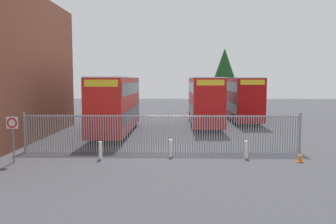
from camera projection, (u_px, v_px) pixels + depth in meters
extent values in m
plane|color=#3D3D42|center=(169.00, 132.00, 28.32)|extent=(100.00, 100.00, 0.00)
cylinder|color=gray|center=(25.00, 133.00, 20.43)|extent=(0.06, 0.06, 2.20)
cylinder|color=gray|center=(27.00, 133.00, 20.43)|extent=(0.06, 0.06, 2.20)
cylinder|color=gray|center=(29.00, 133.00, 20.43)|extent=(0.06, 0.06, 2.20)
cylinder|color=gray|center=(32.00, 133.00, 20.42)|extent=(0.06, 0.06, 2.20)
cylinder|color=gray|center=(34.00, 133.00, 20.42)|extent=(0.06, 0.06, 2.20)
cylinder|color=gray|center=(36.00, 133.00, 20.42)|extent=(0.06, 0.06, 2.20)
cylinder|color=gray|center=(39.00, 133.00, 20.41)|extent=(0.06, 0.06, 2.20)
cylinder|color=gray|center=(41.00, 133.00, 20.41)|extent=(0.06, 0.06, 2.20)
cylinder|color=gray|center=(44.00, 133.00, 20.41)|extent=(0.06, 0.06, 2.20)
cylinder|color=gray|center=(46.00, 133.00, 20.41)|extent=(0.06, 0.06, 2.20)
cylinder|color=gray|center=(48.00, 133.00, 20.40)|extent=(0.06, 0.06, 2.20)
cylinder|color=gray|center=(51.00, 133.00, 20.40)|extent=(0.06, 0.06, 2.20)
cylinder|color=gray|center=(53.00, 133.00, 20.40)|extent=(0.06, 0.06, 2.20)
cylinder|color=gray|center=(56.00, 133.00, 20.39)|extent=(0.06, 0.06, 2.20)
cylinder|color=gray|center=(58.00, 133.00, 20.39)|extent=(0.06, 0.06, 2.20)
cylinder|color=gray|center=(60.00, 133.00, 20.39)|extent=(0.06, 0.06, 2.20)
cylinder|color=gray|center=(63.00, 133.00, 20.38)|extent=(0.06, 0.06, 2.20)
cylinder|color=gray|center=(65.00, 133.00, 20.38)|extent=(0.06, 0.06, 2.20)
cylinder|color=gray|center=(67.00, 133.00, 20.38)|extent=(0.06, 0.06, 2.20)
cylinder|color=gray|center=(70.00, 134.00, 20.37)|extent=(0.06, 0.06, 2.20)
cylinder|color=gray|center=(72.00, 134.00, 20.37)|extent=(0.06, 0.06, 2.20)
cylinder|color=gray|center=(75.00, 134.00, 20.37)|extent=(0.06, 0.06, 2.20)
cylinder|color=gray|center=(77.00, 134.00, 20.37)|extent=(0.06, 0.06, 2.20)
cylinder|color=gray|center=(79.00, 134.00, 20.36)|extent=(0.06, 0.06, 2.20)
cylinder|color=gray|center=(82.00, 134.00, 20.36)|extent=(0.06, 0.06, 2.20)
cylinder|color=gray|center=(84.00, 134.00, 20.36)|extent=(0.06, 0.06, 2.20)
cylinder|color=gray|center=(87.00, 134.00, 20.35)|extent=(0.06, 0.06, 2.20)
cylinder|color=gray|center=(89.00, 134.00, 20.35)|extent=(0.06, 0.06, 2.20)
cylinder|color=gray|center=(91.00, 134.00, 20.35)|extent=(0.06, 0.06, 2.20)
cylinder|color=gray|center=(94.00, 134.00, 20.34)|extent=(0.06, 0.06, 2.20)
cylinder|color=gray|center=(96.00, 134.00, 20.34)|extent=(0.06, 0.06, 2.20)
cylinder|color=gray|center=(99.00, 134.00, 20.34)|extent=(0.06, 0.06, 2.20)
cylinder|color=gray|center=(101.00, 134.00, 20.33)|extent=(0.06, 0.06, 2.20)
cylinder|color=gray|center=(103.00, 134.00, 20.33)|extent=(0.06, 0.06, 2.20)
cylinder|color=gray|center=(106.00, 134.00, 20.33)|extent=(0.06, 0.06, 2.20)
cylinder|color=gray|center=(108.00, 134.00, 20.33)|extent=(0.06, 0.06, 2.20)
cylinder|color=gray|center=(111.00, 134.00, 20.32)|extent=(0.06, 0.06, 2.20)
cylinder|color=gray|center=(113.00, 134.00, 20.32)|extent=(0.06, 0.06, 2.20)
cylinder|color=gray|center=(115.00, 134.00, 20.32)|extent=(0.06, 0.06, 2.20)
cylinder|color=gray|center=(118.00, 134.00, 20.31)|extent=(0.06, 0.06, 2.20)
cylinder|color=gray|center=(120.00, 134.00, 20.31)|extent=(0.06, 0.06, 2.20)
cylinder|color=gray|center=(123.00, 134.00, 20.31)|extent=(0.06, 0.06, 2.20)
cylinder|color=gray|center=(125.00, 134.00, 20.30)|extent=(0.06, 0.06, 2.20)
cylinder|color=gray|center=(127.00, 134.00, 20.30)|extent=(0.06, 0.06, 2.20)
cylinder|color=gray|center=(130.00, 134.00, 20.30)|extent=(0.06, 0.06, 2.20)
cylinder|color=gray|center=(132.00, 134.00, 20.29)|extent=(0.06, 0.06, 2.20)
cylinder|color=gray|center=(135.00, 134.00, 20.29)|extent=(0.06, 0.06, 2.20)
cylinder|color=gray|center=(137.00, 134.00, 20.29)|extent=(0.06, 0.06, 2.20)
cylinder|color=gray|center=(139.00, 134.00, 20.29)|extent=(0.06, 0.06, 2.20)
cylinder|color=gray|center=(142.00, 134.00, 20.28)|extent=(0.06, 0.06, 2.20)
cylinder|color=gray|center=(144.00, 134.00, 20.28)|extent=(0.06, 0.06, 2.20)
cylinder|color=gray|center=(147.00, 134.00, 20.28)|extent=(0.06, 0.06, 2.20)
cylinder|color=gray|center=(149.00, 134.00, 20.27)|extent=(0.06, 0.06, 2.20)
cylinder|color=gray|center=(151.00, 134.00, 20.27)|extent=(0.06, 0.06, 2.20)
cylinder|color=gray|center=(154.00, 134.00, 20.27)|extent=(0.06, 0.06, 2.20)
cylinder|color=gray|center=(156.00, 134.00, 20.26)|extent=(0.06, 0.06, 2.20)
cylinder|color=gray|center=(159.00, 134.00, 20.26)|extent=(0.06, 0.06, 2.20)
cylinder|color=gray|center=(161.00, 134.00, 20.26)|extent=(0.06, 0.06, 2.20)
cylinder|color=gray|center=(164.00, 134.00, 20.25)|extent=(0.06, 0.06, 2.20)
cylinder|color=gray|center=(166.00, 134.00, 20.25)|extent=(0.06, 0.06, 2.20)
cylinder|color=gray|center=(168.00, 134.00, 20.25)|extent=(0.06, 0.06, 2.20)
cylinder|color=gray|center=(171.00, 134.00, 20.25)|extent=(0.06, 0.06, 2.20)
cylinder|color=gray|center=(173.00, 134.00, 20.24)|extent=(0.06, 0.06, 2.20)
cylinder|color=gray|center=(176.00, 134.00, 20.24)|extent=(0.06, 0.06, 2.20)
cylinder|color=gray|center=(178.00, 134.00, 20.24)|extent=(0.06, 0.06, 2.20)
cylinder|color=gray|center=(180.00, 134.00, 20.23)|extent=(0.06, 0.06, 2.20)
cylinder|color=gray|center=(183.00, 134.00, 20.23)|extent=(0.06, 0.06, 2.20)
cylinder|color=gray|center=(185.00, 134.00, 20.23)|extent=(0.06, 0.06, 2.20)
cylinder|color=gray|center=(188.00, 134.00, 20.22)|extent=(0.06, 0.06, 2.20)
cylinder|color=gray|center=(190.00, 134.00, 20.22)|extent=(0.06, 0.06, 2.20)
cylinder|color=gray|center=(193.00, 134.00, 20.22)|extent=(0.06, 0.06, 2.20)
cylinder|color=gray|center=(195.00, 134.00, 20.21)|extent=(0.06, 0.06, 2.20)
cylinder|color=gray|center=(197.00, 134.00, 20.21)|extent=(0.06, 0.06, 2.20)
cylinder|color=gray|center=(200.00, 134.00, 20.21)|extent=(0.06, 0.06, 2.20)
cylinder|color=gray|center=(202.00, 134.00, 20.21)|extent=(0.06, 0.06, 2.20)
cylinder|color=gray|center=(205.00, 134.00, 20.20)|extent=(0.06, 0.06, 2.20)
cylinder|color=gray|center=(207.00, 134.00, 20.20)|extent=(0.06, 0.06, 2.20)
cylinder|color=gray|center=(210.00, 134.00, 20.20)|extent=(0.06, 0.06, 2.20)
cylinder|color=gray|center=(212.00, 134.00, 20.19)|extent=(0.06, 0.06, 2.20)
cylinder|color=gray|center=(214.00, 134.00, 20.19)|extent=(0.06, 0.06, 2.20)
cylinder|color=gray|center=(217.00, 134.00, 20.19)|extent=(0.06, 0.06, 2.20)
cylinder|color=gray|center=(219.00, 134.00, 20.18)|extent=(0.06, 0.06, 2.20)
cylinder|color=gray|center=(222.00, 134.00, 20.18)|extent=(0.06, 0.06, 2.20)
cylinder|color=gray|center=(224.00, 134.00, 20.18)|extent=(0.06, 0.06, 2.20)
cylinder|color=gray|center=(227.00, 134.00, 20.17)|extent=(0.06, 0.06, 2.20)
cylinder|color=gray|center=(229.00, 134.00, 20.17)|extent=(0.06, 0.06, 2.20)
cylinder|color=gray|center=(231.00, 134.00, 20.17)|extent=(0.06, 0.06, 2.20)
cylinder|color=gray|center=(234.00, 134.00, 20.17)|extent=(0.06, 0.06, 2.20)
cylinder|color=gray|center=(236.00, 134.00, 20.16)|extent=(0.06, 0.06, 2.20)
cylinder|color=gray|center=(239.00, 134.00, 20.16)|extent=(0.06, 0.06, 2.20)
cylinder|color=gray|center=(241.00, 134.00, 20.16)|extent=(0.06, 0.06, 2.20)
cylinder|color=gray|center=(244.00, 134.00, 20.15)|extent=(0.06, 0.06, 2.20)
cylinder|color=gray|center=(246.00, 134.00, 20.15)|extent=(0.06, 0.06, 2.20)
cylinder|color=gray|center=(249.00, 134.00, 20.15)|extent=(0.06, 0.06, 2.20)
cylinder|color=gray|center=(251.00, 134.00, 20.14)|extent=(0.06, 0.06, 2.20)
cylinder|color=gray|center=(253.00, 134.00, 20.14)|extent=(0.06, 0.06, 2.20)
cylinder|color=gray|center=(256.00, 134.00, 20.14)|extent=(0.06, 0.06, 2.20)
cylinder|color=gray|center=(258.00, 134.00, 20.13)|extent=(0.06, 0.06, 2.20)
cylinder|color=gray|center=(261.00, 134.00, 20.13)|extent=(0.06, 0.06, 2.20)
cylinder|color=gray|center=(263.00, 134.00, 20.13)|extent=(0.06, 0.06, 2.20)
cylinder|color=gray|center=(266.00, 134.00, 20.13)|extent=(0.06, 0.06, 2.20)
cylinder|color=gray|center=(268.00, 134.00, 20.12)|extent=(0.06, 0.06, 2.20)
cylinder|color=gray|center=(271.00, 134.00, 20.12)|extent=(0.06, 0.06, 2.20)
cylinder|color=gray|center=(273.00, 134.00, 20.12)|extent=(0.06, 0.06, 2.20)
cylinder|color=gray|center=(275.00, 134.00, 20.11)|extent=(0.06, 0.06, 2.20)
cylinder|color=gray|center=(278.00, 134.00, 20.11)|extent=(0.06, 0.06, 2.20)
cylinder|color=gray|center=(280.00, 134.00, 20.11)|extent=(0.06, 0.06, 2.20)
cylinder|color=gray|center=(283.00, 134.00, 20.10)|extent=(0.06, 0.06, 2.20)
cylinder|color=gray|center=(285.00, 134.00, 20.10)|extent=(0.06, 0.06, 2.20)
cylinder|color=gray|center=(288.00, 134.00, 20.10)|extent=(0.06, 0.06, 2.20)
cylinder|color=gray|center=(290.00, 134.00, 20.09)|extent=(0.06, 0.06, 2.20)
cylinder|color=gray|center=(293.00, 134.00, 20.09)|extent=(0.06, 0.06, 2.20)
cylinder|color=gray|center=(295.00, 134.00, 20.09)|extent=(0.06, 0.06, 2.20)
cylinder|color=gray|center=(298.00, 134.00, 20.09)|extent=(0.06, 0.06, 2.20)
cylinder|color=gray|center=(300.00, 134.00, 20.08)|extent=(0.06, 0.06, 2.20)
cylinder|color=gray|center=(161.00, 116.00, 20.16)|extent=(15.94, 0.07, 0.07)
cylinder|color=gray|center=(25.00, 132.00, 20.43)|extent=(0.14, 0.14, 2.35)
cylinder|color=gray|center=(300.00, 133.00, 20.08)|extent=(0.14, 0.14, 2.35)
cube|color=red|center=(116.00, 104.00, 27.48)|extent=(2.50, 10.80, 4.00)
cube|color=black|center=(116.00, 114.00, 27.55)|extent=(2.54, 10.37, 0.90)
cube|color=black|center=(116.00, 88.00, 27.37)|extent=(2.54, 10.37, 0.90)
cube|color=yellow|center=(101.00, 83.00, 22.00)|extent=(2.12, 0.12, 0.44)
cube|color=silver|center=(116.00, 78.00, 27.29)|extent=(2.50, 10.80, 0.08)
cylinder|color=black|center=(92.00, 133.00, 24.34)|extent=(0.30, 1.04, 1.04)
cylinder|color=black|center=(124.00, 133.00, 24.29)|extent=(0.30, 1.04, 1.04)
cylinder|color=black|center=(110.00, 122.00, 30.63)|extent=(0.30, 1.04, 1.04)
cylinder|color=black|center=(135.00, 122.00, 30.58)|extent=(0.30, 1.04, 1.04)
cube|color=red|center=(204.00, 100.00, 32.26)|extent=(2.50, 10.80, 4.00)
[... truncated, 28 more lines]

